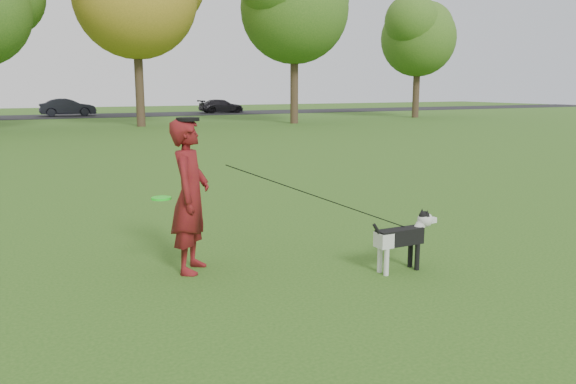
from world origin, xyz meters
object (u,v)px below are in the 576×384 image
man (190,196)px  car_right (221,106)px  dog (404,235)px  car_mid (68,107)px

man → car_right: 42.07m
dog → car_mid: size_ratio=0.24×
man → car_mid: bearing=28.7°
dog → car_mid: 40.58m
car_mid → car_right: 12.31m
car_right → dog: bearing=160.9°
man → car_mid: 39.50m
dog → car_mid: bearing=89.9°
man → dog: 2.64m
man → dog: man is taller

